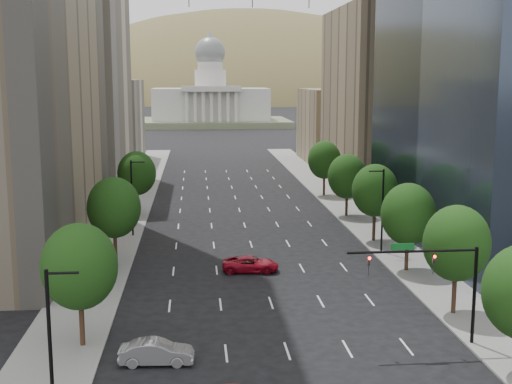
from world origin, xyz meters
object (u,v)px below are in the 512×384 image
object	(u,v)px
capitol	(211,104)
traffic_signal	(441,274)
car_red_far	(251,264)
car_silver	(157,352)

from	to	relation	value
capitol	traffic_signal	bearing A→B (deg)	-87.26
capitol	car_red_far	size ratio (longest dim) A/B	11.12
capitol	car_silver	bearing A→B (deg)	-92.27
capitol	car_red_far	distance (m)	200.63
capitol	car_red_far	bearing A→B (deg)	-90.27
traffic_signal	car_silver	xyz separation A→B (m)	(-19.27, -1.28, -4.38)
car_red_far	capitol	bearing A→B (deg)	4.00
car_silver	car_red_far	xyz separation A→B (m)	(7.81, 20.52, -0.05)
traffic_signal	car_red_far	size ratio (longest dim) A/B	1.69
traffic_signal	car_silver	bearing A→B (deg)	-176.19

